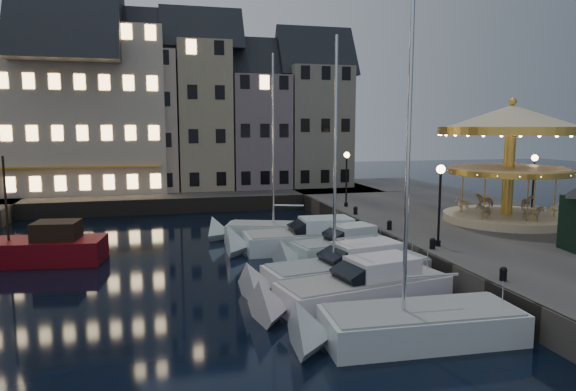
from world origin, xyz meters
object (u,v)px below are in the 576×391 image
object	(u,v)px
motorboat_a	(406,327)
motorboat_d	(336,250)
carousel	(511,141)
motorboat_c	(342,272)
red_fishing_boat	(33,250)
bollard_d	(355,210)
motorboat_f	(276,233)
bollard_a	(503,273)
motorboat_e	(304,240)
bollard_b	(432,243)
streetlamp_c	(347,171)
streetlamp_b	(440,193)
bollard_c	(389,225)
motorboat_b	(356,291)
streetlamp_d	(534,176)

from	to	relation	value
motorboat_a	motorboat_d	xyz separation A→B (m)	(1.22, 10.73, 0.10)
carousel	motorboat_c	bearing A→B (deg)	-154.84
red_fishing_boat	bollard_d	bearing A→B (deg)	9.48
carousel	motorboat_f	bearing A→B (deg)	165.80
bollard_a	motorboat_e	world-z (taller)	motorboat_e
motorboat_e	carousel	world-z (taller)	carousel
motorboat_e	bollard_b	bearing A→B (deg)	-52.25
streetlamp_c	motorboat_d	distance (m)	11.92
motorboat_c	motorboat_f	size ratio (longest dim) A/B	1.06
streetlamp_b	motorboat_e	bearing A→B (deg)	133.35
bollard_c	motorboat_f	world-z (taller)	motorboat_f
motorboat_a	motorboat_e	bearing A→B (deg)	89.16
streetlamp_b	carousel	distance (m)	9.71
motorboat_a	motorboat_b	distance (m)	3.76
motorboat_a	carousel	size ratio (longest dim) A/B	1.47
streetlamp_b	motorboat_e	xyz separation A→B (m)	(-5.49, 5.81, -3.37)
carousel	streetlamp_d	bearing A→B (deg)	28.65
streetlamp_d	motorboat_f	world-z (taller)	motorboat_f
bollard_a	bollard_d	bearing A→B (deg)	90.00
streetlamp_b	bollard_c	distance (m)	5.14
bollard_b	motorboat_d	bearing A→B (deg)	137.98
bollard_a	bollard_c	world-z (taller)	same
streetlamp_b	streetlamp_d	xyz separation A→B (m)	(11.30, 7.00, 0.00)
bollard_c	motorboat_a	distance (m)	13.30
carousel	bollard_d	bearing A→B (deg)	150.06
streetlamp_d	motorboat_d	size ratio (longest dim) A/B	0.62
streetlamp_b	motorboat_d	xyz separation A→B (m)	(-4.46, 2.98, -3.38)
streetlamp_d	carousel	distance (m)	4.63
bollard_a	motorboat_a	world-z (taller)	motorboat_a
streetlamp_d	bollard_d	size ratio (longest dim) A/B	7.32
bollard_a	motorboat_f	world-z (taller)	motorboat_f
streetlamp_d	motorboat_e	world-z (taller)	streetlamp_d
streetlamp_b	motorboat_c	size ratio (longest dim) A/B	0.34
streetlamp_c	motorboat_f	size ratio (longest dim) A/B	0.36
streetlamp_c	bollard_d	world-z (taller)	streetlamp_c
streetlamp_b	streetlamp_d	world-z (taller)	same
bollard_d	motorboat_b	xyz separation A→B (m)	(-5.45, -14.00, -0.96)
bollard_a	red_fishing_boat	size ratio (longest dim) A/B	0.07
streetlamp_c	bollard_d	xyz separation A→B (m)	(-0.60, -3.50, -2.41)
red_fishing_boat	motorboat_b	bearing A→B (deg)	-36.19
streetlamp_c	motorboat_d	world-z (taller)	streetlamp_c
streetlamp_d	carousel	size ratio (longest dim) A/B	0.46
motorboat_d	streetlamp_b	bearing A→B (deg)	-33.74
red_fishing_boat	motorboat_e	bearing A→B (deg)	-3.20
motorboat_a	red_fishing_boat	bearing A→B (deg)	136.04
motorboat_c	motorboat_f	bearing A→B (deg)	95.05
streetlamp_c	streetlamp_d	world-z (taller)	same
streetlamp_d	motorboat_c	bearing A→B (deg)	-154.12
bollard_a	motorboat_d	distance (m)	9.82
bollard_d	red_fishing_boat	distance (m)	20.32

